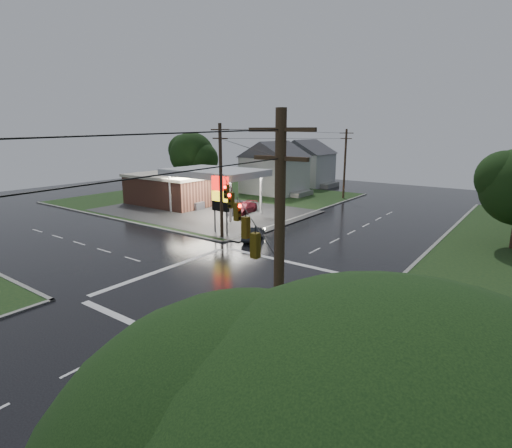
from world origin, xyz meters
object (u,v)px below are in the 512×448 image
Objects in this scene: utility_pole_n at (345,163)px; car_pump at (244,208)px; pylon_sign at (220,195)px; gas_station at (183,187)px; house_far at (305,162)px; utility_pole_nw at (221,180)px; utility_pole_se at (279,286)px; car_crossing at (304,303)px; car_north at (253,233)px; tree_nw_behind at (193,155)px; house_near at (275,167)px.

car_pump is (-5.48, -18.03, -4.77)m from utility_pole_n.
pylon_sign is 0.57× the size of utility_pole_n.
gas_station is 28.61m from house_far.
utility_pole_nw reaches higher than gas_station.
car_crossing is (-4.12, 9.16, -5.08)m from utility_pole_se.
car_pump is at bearing 129.71° from utility_pole_se.
utility_pole_nw is at bearing -2.89° from car_north.
pylon_sign is 1.60× the size of car_crossing.
car_pump is (-24.48, 29.47, -5.03)m from utility_pole_se.
house_far reaches higher than car_north.
car_pump is at bearing -76.03° from house_far.
tree_nw_behind is at bearing 137.66° from utility_pole_se.
pylon_sign is 0.54× the size of house_far.
car_crossing is (14.88, -9.84, -5.08)m from utility_pole_nw.
house_near is at bearing -83.51° from car_north.
pylon_sign is 2.22m from utility_pole_nw.
gas_station is 4.37× the size of pylon_sign.
pylon_sign is 5.25m from car_north.
car_crossing is (26.33, -36.34, -3.77)m from house_near.
utility_pole_n is at bearing -38.77° from house_far.
house_near is at bearing 73.83° from gas_station.
gas_station is 10.86m from car_pump.
tree_nw_behind reaches higher than house_near.
utility_pole_nw is 1.10× the size of tree_nw_behind.
house_far is (-12.45, 10.00, -1.06)m from utility_pole_n.
gas_station is 6.54× the size of car_north.
utility_pole_nw is at bearing -90.00° from utility_pole_n.
utility_pole_n reaches higher than car_pump.
house_near reaches higher than car_crossing.
tree_nw_behind is 22.06m from car_pump.
pylon_sign is 1.50× the size of car_north.
house_far is (-31.45, 57.50, -1.32)m from utility_pole_se.
house_far is at bearing 56.56° from tree_nw_behind.
house_near is at bearing 112.28° from pylon_sign.
gas_station is 17.07m from house_near.
car_pump is (-8.51, 9.34, 0.04)m from car_north.
gas_station is at bearing -131.47° from utility_pole_n.
car_pump is (5.97, -16.03, -3.71)m from house_near.
gas_station is 45.83m from utility_pole_se.
gas_station is at bearing -97.50° from house_far.
car_north is (3.04, 1.13, -5.06)m from utility_pole_nw.
utility_pole_se is 65.55m from house_far.
car_pump is at bearing 115.30° from pylon_sign.
car_pump is (10.70, 0.27, -1.85)m from gas_station.
house_near is (-11.45, -2.00, -1.06)m from utility_pole_n.
utility_pole_se is 2.93× the size of car_crossing.
utility_pole_nw is 2.93× the size of car_crossing.
utility_pole_se is at bearing -61.32° from house_far.
utility_pole_n is at bearing 9.91° from house_near.
house_far is 55.66m from car_crossing.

